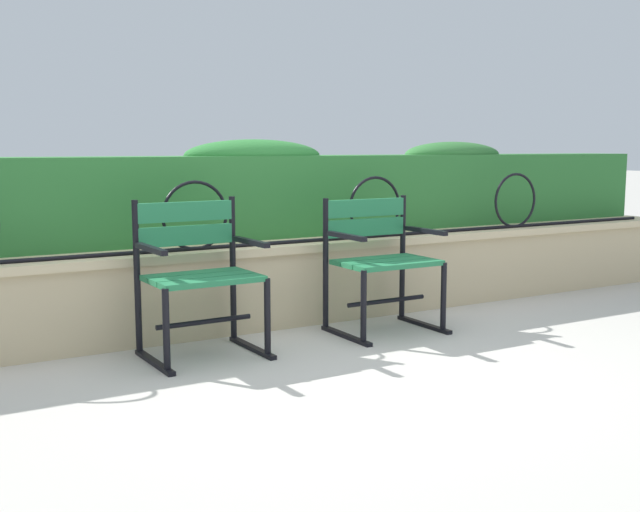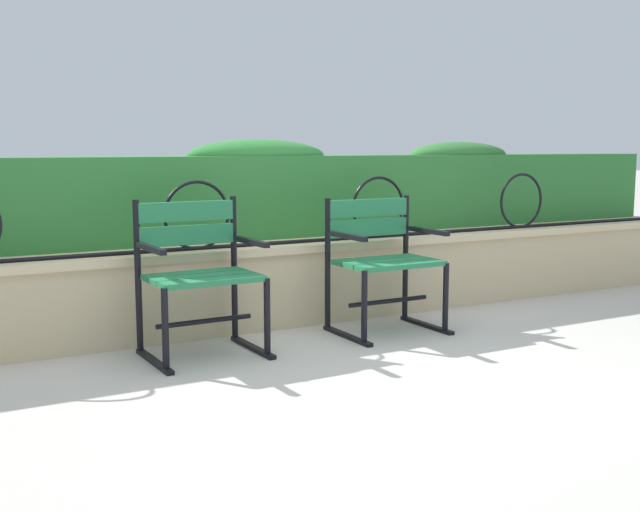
% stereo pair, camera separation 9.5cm
% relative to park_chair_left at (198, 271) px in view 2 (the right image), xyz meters
% --- Properties ---
extents(ground_plane, '(60.00, 60.00, 0.00)m').
position_rel_park_chair_left_xyz_m(ground_plane, '(0.59, -0.49, -0.47)').
color(ground_plane, '#BCB7AD').
extents(stone_wall, '(7.61, 0.41, 0.53)m').
position_rel_park_chair_left_xyz_m(stone_wall, '(0.59, 0.45, -0.20)').
color(stone_wall, '#C6B289').
rests_on(stone_wall, ground).
extents(iron_arch_fence, '(7.07, 0.02, 0.42)m').
position_rel_park_chair_left_xyz_m(iron_arch_fence, '(0.22, 0.38, 0.24)').
color(iron_arch_fence, black).
rests_on(iron_arch_fence, stone_wall).
extents(hedge_row, '(7.46, 0.48, 0.67)m').
position_rel_park_chair_left_xyz_m(hedge_row, '(0.60, 0.87, 0.37)').
color(hedge_row, '#2D7033').
rests_on(hedge_row, stone_wall).
extents(park_chair_left, '(0.63, 0.53, 0.86)m').
position_rel_park_chair_left_xyz_m(park_chair_left, '(0.00, 0.00, 0.00)').
color(park_chair_left, '#237547').
rests_on(park_chair_left, ground).
extents(park_chair_right, '(0.63, 0.52, 0.83)m').
position_rel_park_chair_left_xyz_m(park_chair_right, '(1.20, -0.03, -0.01)').
color(park_chair_right, '#237547').
rests_on(park_chair_right, ground).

